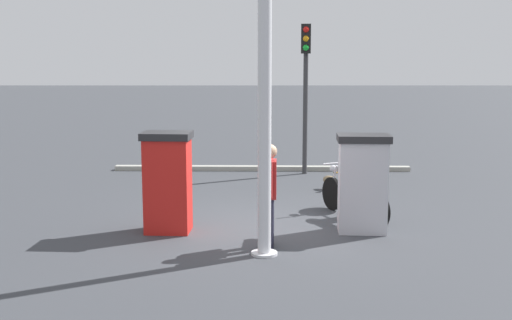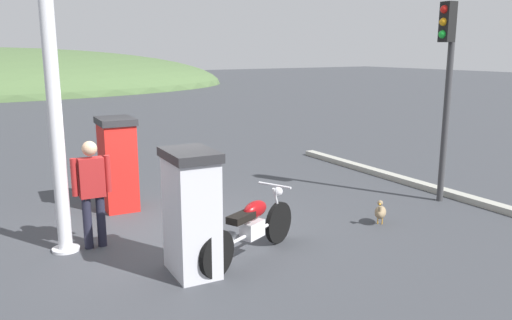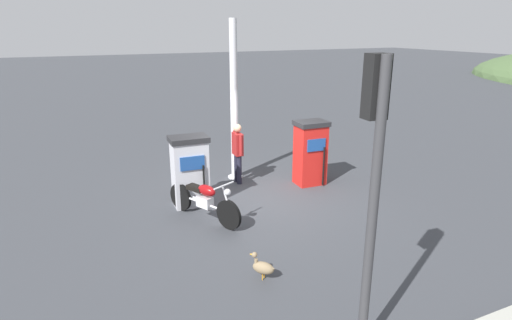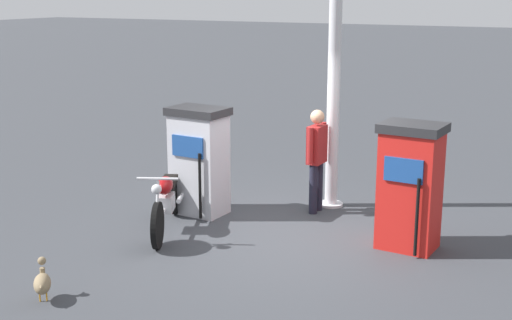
# 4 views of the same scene
# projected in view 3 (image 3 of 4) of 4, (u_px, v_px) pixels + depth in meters

# --- Properties ---
(ground_plane) EXTENTS (120.00, 120.00, 0.00)m
(ground_plane) POSITION_uv_depth(u_px,v_px,m) (259.00, 197.00, 10.52)
(ground_plane) COLOR #383A3F
(fuel_pump_near) EXTENTS (0.69, 0.91, 1.67)m
(fuel_pump_near) POSITION_uv_depth(u_px,v_px,m) (190.00, 171.00, 9.85)
(fuel_pump_near) COLOR silver
(fuel_pump_near) RESTS_ON ground
(fuel_pump_far) EXTENTS (0.71, 0.85, 1.71)m
(fuel_pump_far) POSITION_uv_depth(u_px,v_px,m) (310.00, 152.00, 11.20)
(fuel_pump_far) COLOR red
(fuel_pump_far) RESTS_ON ground
(motorcycle_near_pump) EXTENTS (1.99, 1.01, 0.96)m
(motorcycle_near_pump) POSITION_uv_depth(u_px,v_px,m) (204.00, 200.00, 9.18)
(motorcycle_near_pump) COLOR black
(motorcycle_near_pump) RESTS_ON ground
(attendant_person) EXTENTS (0.57, 0.23, 1.63)m
(attendant_person) POSITION_uv_depth(u_px,v_px,m) (238.00, 150.00, 11.24)
(attendant_person) COLOR #1E1E2D
(attendant_person) RESTS_ON ground
(wandering_duck) EXTENTS (0.41, 0.39, 0.47)m
(wandering_duck) POSITION_uv_depth(u_px,v_px,m) (263.00, 267.00, 7.05)
(wandering_duck) COLOR #847051
(wandering_duck) RESTS_ON ground
(roadside_traffic_light) EXTENTS (0.39, 0.26, 3.77)m
(roadside_traffic_light) POSITION_uv_depth(u_px,v_px,m) (373.00, 161.00, 4.85)
(roadside_traffic_light) COLOR #38383A
(roadside_traffic_light) RESTS_ON ground
(canopy_support_pole) EXTENTS (0.40, 0.40, 4.26)m
(canopy_support_pole) POSITION_uv_depth(u_px,v_px,m) (234.00, 105.00, 11.30)
(canopy_support_pole) COLOR silver
(canopy_support_pole) RESTS_ON ground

